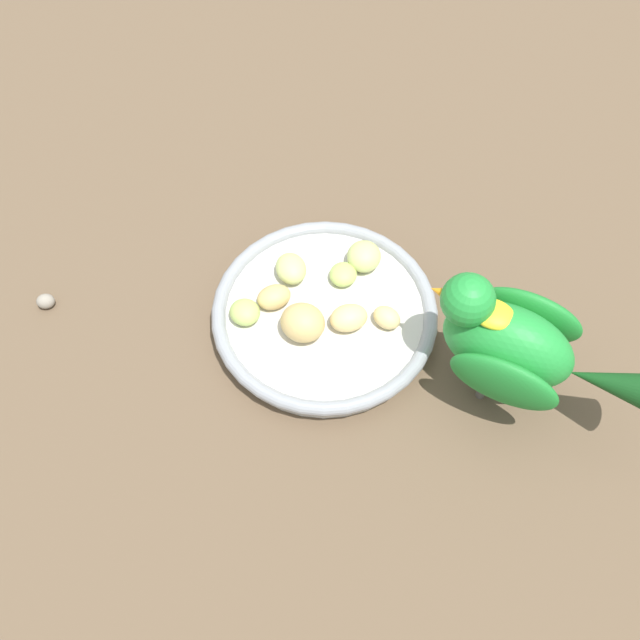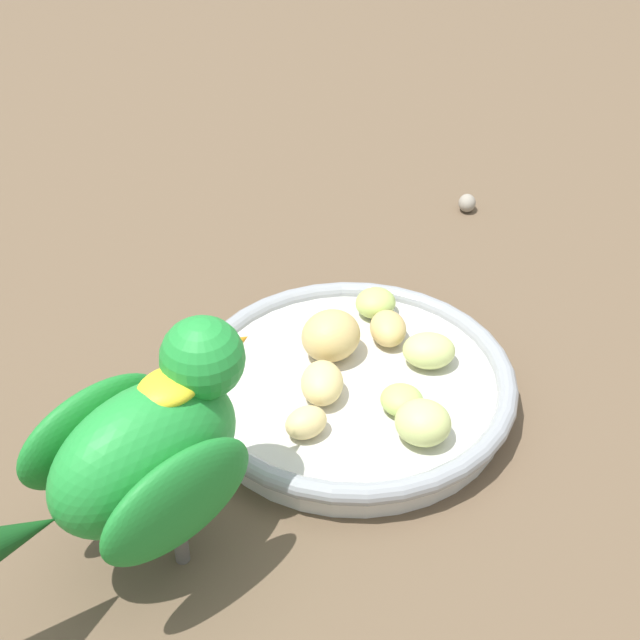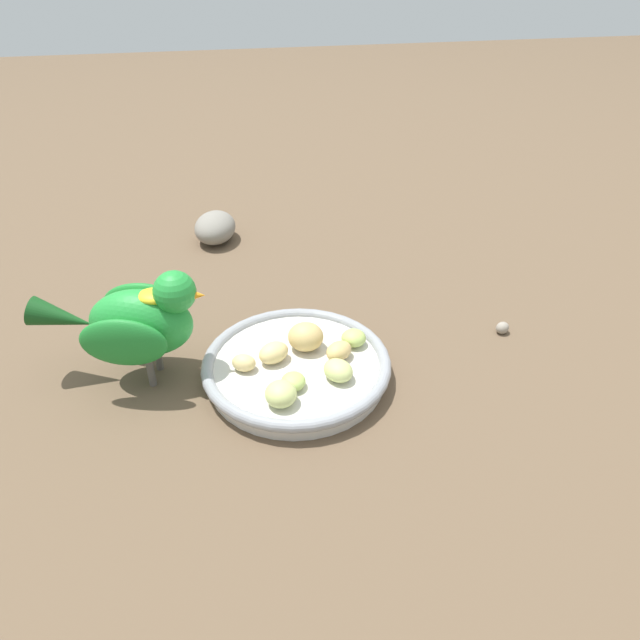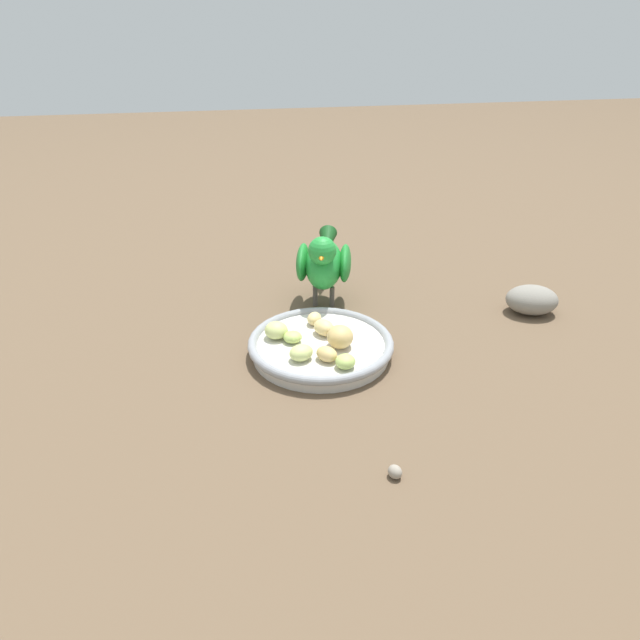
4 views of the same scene
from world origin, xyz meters
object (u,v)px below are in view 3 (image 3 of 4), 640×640
pebble_0 (502,328)px  apple_piece_6 (293,381)px  apple_piece_1 (306,337)px  parrot (137,319)px  rock_large (215,228)px  apple_piece_3 (354,338)px  apple_piece_5 (340,353)px  apple_piece_0 (281,394)px  feeding_bowl (296,365)px  apple_piece_4 (274,353)px  apple_piece_7 (244,362)px  apple_piece_2 (338,370)px

pebble_0 → apple_piece_6: bearing=-164.7°
apple_piece_1 → parrot: parrot is taller
rock_large → pebble_0: bearing=-43.9°
apple_piece_1 → parrot: (-0.17, 0.01, 0.04)m
rock_large → apple_piece_3: bearing=-67.1°
apple_piece_5 → rock_large: rock_large is taller
pebble_0 → apple_piece_3: bearing=-175.7°
apple_piece_0 → apple_piece_5: bearing=37.8°
feeding_bowl → apple_piece_6: size_ratio=7.77×
apple_piece_0 → rock_large: 0.40m
apple_piece_0 → apple_piece_1: (0.04, 0.08, 0.00)m
apple_piece_4 → apple_piece_0: bearing=-91.2°
feeding_bowl → apple_piece_4: size_ratio=5.99×
apple_piece_3 → apple_piece_7: same height
apple_piece_1 → rock_large: apple_piece_1 is taller
apple_piece_7 → pebble_0: size_ratio=1.55×
apple_piece_7 → parrot: 0.12m
feeding_bowl → apple_piece_6: apple_piece_6 is taller
apple_piece_7 → rock_large: 0.34m
apple_piece_5 → apple_piece_7: apple_piece_5 is taller
apple_piece_0 → apple_piece_4: bearing=88.8°
apple_piece_7 → rock_large: rock_large is taller
apple_piece_5 → apple_piece_0: bearing=-142.2°
apple_piece_1 → pebble_0: 0.24m
apple_piece_2 → apple_piece_5: apple_piece_2 is taller
feeding_bowl → pebble_0: feeding_bowl is taller
apple_piece_2 → pebble_0: (0.21, 0.07, -0.02)m
parrot → rock_large: bearing=88.4°
feeding_bowl → apple_piece_0: (-0.02, -0.06, 0.02)m
apple_piece_0 → parrot: (-0.13, 0.09, 0.04)m
apple_piece_0 → apple_piece_5: apple_piece_0 is taller
apple_piece_5 → apple_piece_1: bearing=138.4°
apple_piece_5 → rock_large: bearing=108.4°
feeding_bowl → apple_piece_0: size_ratio=6.22×
feeding_bowl → apple_piece_1: apple_piece_1 is taller
apple_piece_1 → apple_piece_7: bearing=-161.8°
apple_piece_7 → parrot: size_ratio=0.14×
apple_piece_3 → pebble_0: 0.19m
apple_piece_5 → parrot: size_ratio=0.17×
apple_piece_3 → apple_piece_7: size_ratio=1.07×
apple_piece_0 → rock_large: rock_large is taller
apple_piece_2 → apple_piece_6: (-0.05, -0.01, -0.00)m
feeding_bowl → apple_piece_7: 0.06m
apple_piece_4 → rock_large: 0.34m
apple_piece_0 → feeding_bowl: bearing=68.4°
apple_piece_2 → pebble_0: size_ratio=2.00×
feeding_bowl → apple_piece_7: (-0.05, -0.00, 0.01)m
apple_piece_3 → apple_piece_5: apple_piece_5 is taller
apple_piece_6 → parrot: size_ratio=0.14×
apple_piece_0 → pebble_0: 0.29m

